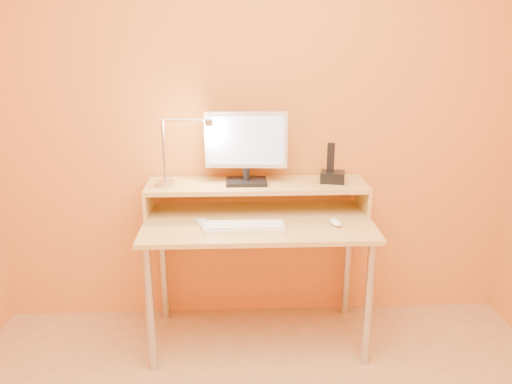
{
  "coord_description": "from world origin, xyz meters",
  "views": [
    {
      "loc": [
        -0.11,
        -1.31,
        1.68
      ],
      "look_at": [
        -0.01,
        1.13,
        0.89
      ],
      "focal_mm": 35.45,
      "sensor_mm": 36.0,
      "label": 1
    }
  ],
  "objects_px": {
    "lamp_base": "(166,184)",
    "remote_control": "(206,226)",
    "phone_dock": "(333,177)",
    "mouse": "(336,222)",
    "keyboard": "(244,228)",
    "monitor_panel": "(246,140)"
  },
  "relations": [
    {
      "from": "monitor_panel",
      "to": "keyboard",
      "type": "distance_m",
      "value": 0.48
    },
    {
      "from": "keyboard",
      "to": "mouse",
      "type": "relative_size",
      "value": 4.19
    },
    {
      "from": "phone_dock",
      "to": "remote_control",
      "type": "distance_m",
      "value": 0.75
    },
    {
      "from": "monitor_panel",
      "to": "keyboard",
      "type": "bearing_deg",
      "value": -89.73
    },
    {
      "from": "lamp_base",
      "to": "keyboard",
      "type": "height_order",
      "value": "lamp_base"
    },
    {
      "from": "keyboard",
      "to": "remote_control",
      "type": "bearing_deg",
      "value": 170.6
    },
    {
      "from": "keyboard",
      "to": "remote_control",
      "type": "relative_size",
      "value": 2.05
    },
    {
      "from": "keyboard",
      "to": "remote_control",
      "type": "height_order",
      "value": "keyboard"
    },
    {
      "from": "lamp_base",
      "to": "mouse",
      "type": "xyz_separation_m",
      "value": [
        0.89,
        -0.21,
        -0.16
      ]
    },
    {
      "from": "phone_dock",
      "to": "remote_control",
      "type": "xyz_separation_m",
      "value": [
        -0.69,
        -0.25,
        -0.18
      ]
    },
    {
      "from": "phone_dock",
      "to": "keyboard",
      "type": "distance_m",
      "value": 0.59
    },
    {
      "from": "lamp_base",
      "to": "remote_control",
      "type": "xyz_separation_m",
      "value": [
        0.22,
        -0.22,
        -0.16
      ]
    },
    {
      "from": "monitor_panel",
      "to": "remote_control",
      "type": "relative_size",
      "value": 2.24
    },
    {
      "from": "lamp_base",
      "to": "keyboard",
      "type": "xyz_separation_m",
      "value": [
        0.42,
        -0.25,
        -0.16
      ]
    },
    {
      "from": "phone_dock",
      "to": "remote_control",
      "type": "relative_size",
      "value": 0.66
    },
    {
      "from": "monitor_panel",
      "to": "mouse",
      "type": "bearing_deg",
      "value": -24.89
    },
    {
      "from": "mouse",
      "to": "remote_control",
      "type": "bearing_deg",
      "value": 168.66
    },
    {
      "from": "monitor_panel",
      "to": "remote_control",
      "type": "distance_m",
      "value": 0.51
    },
    {
      "from": "phone_dock",
      "to": "lamp_base",
      "type": "bearing_deg",
      "value": -165.17
    },
    {
      "from": "lamp_base",
      "to": "phone_dock",
      "type": "bearing_deg",
      "value": 1.9
    },
    {
      "from": "remote_control",
      "to": "mouse",
      "type": "bearing_deg",
      "value": -19.76
    },
    {
      "from": "monitor_panel",
      "to": "phone_dock",
      "type": "height_order",
      "value": "monitor_panel"
    }
  ]
}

